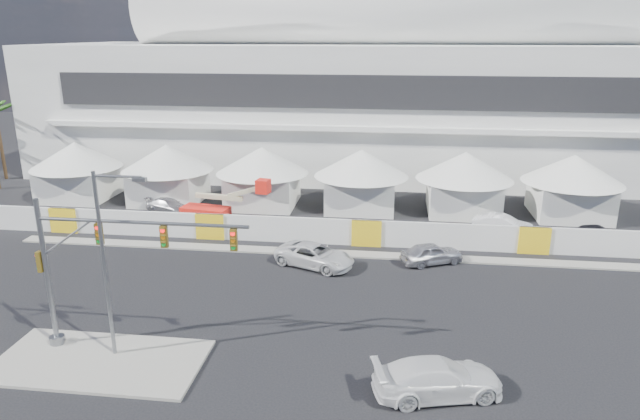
# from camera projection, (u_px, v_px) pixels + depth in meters

# --- Properties ---
(ground) EXTENTS (160.00, 160.00, 0.00)m
(ground) POSITION_uv_depth(u_px,v_px,m) (237.00, 339.00, 29.65)
(ground) COLOR black
(ground) RESTS_ON ground
(median_island) EXTENTS (10.00, 5.00, 0.15)m
(median_island) POSITION_uv_depth(u_px,v_px,m) (100.00, 361.00, 27.51)
(median_island) COLOR gray
(median_island) RESTS_ON ground
(far_curb) EXTENTS (80.00, 1.20, 0.12)m
(far_curb) POSITION_uv_depth(u_px,v_px,m) (569.00, 264.00, 39.05)
(far_curb) COLOR gray
(far_curb) RESTS_ON ground
(stadium) EXTENTS (80.00, 24.80, 21.98)m
(stadium) POSITION_uv_depth(u_px,v_px,m) (404.00, 85.00, 65.07)
(stadium) COLOR silver
(stadium) RESTS_ON ground
(tent_row) EXTENTS (53.40, 8.40, 5.40)m
(tent_row) POSITION_uv_depth(u_px,v_px,m) (311.00, 173.00, 51.37)
(tent_row) COLOR silver
(tent_row) RESTS_ON ground
(hoarding_fence) EXTENTS (70.00, 0.25, 2.00)m
(hoarding_fence) POSITION_uv_depth(u_px,v_px,m) (367.00, 233.00, 42.35)
(hoarding_fence) COLOR silver
(hoarding_fence) RESTS_ON ground
(sedan_silver) EXTENTS (3.32, 4.62, 1.46)m
(sedan_silver) POSITION_uv_depth(u_px,v_px,m) (432.00, 253.00, 39.18)
(sedan_silver) COLOR silver
(sedan_silver) RESTS_ON ground
(pickup_curb) EXTENTS (4.41, 6.04, 1.53)m
(pickup_curb) POSITION_uv_depth(u_px,v_px,m) (315.00, 255.00, 38.74)
(pickup_curb) COLOR silver
(pickup_curb) RESTS_ON ground
(pickup_near) EXTENTS (3.71, 6.11, 1.66)m
(pickup_near) POSITION_uv_depth(u_px,v_px,m) (438.00, 378.00, 24.88)
(pickup_near) COLOR white
(pickup_near) RESTS_ON ground
(lot_car_a) EXTENTS (2.95, 4.90, 1.53)m
(lot_car_a) POSITION_uv_depth(u_px,v_px,m) (503.00, 225.00, 44.84)
(lot_car_a) COLOR white
(lot_car_a) RESTS_ON ground
(lot_car_b) EXTENTS (2.86, 4.77, 1.52)m
(lot_car_b) POSITION_uv_depth(u_px,v_px,m) (597.00, 234.00, 42.81)
(lot_car_b) COLOR black
(lot_car_b) RESTS_ON ground
(lot_car_c) EXTENTS (3.26, 4.77, 1.28)m
(lot_car_c) POSITION_uv_depth(u_px,v_px,m) (169.00, 206.00, 50.18)
(lot_car_c) COLOR #B2B2B7
(lot_car_c) RESTS_ON ground
(traffic_mast) EXTENTS (10.61, 0.74, 7.65)m
(traffic_mast) POSITION_uv_depth(u_px,v_px,m) (88.00, 268.00, 27.45)
(traffic_mast) COLOR slate
(traffic_mast) RESTS_ON median_island
(streetlight_median) EXTENTS (2.55, 0.26, 9.21)m
(streetlight_median) POSITION_uv_depth(u_px,v_px,m) (108.00, 253.00, 26.50)
(streetlight_median) COLOR slate
(streetlight_median) RESTS_ON median_island
(boom_lift) EXTENTS (8.01, 2.42, 3.99)m
(boom_lift) POSITION_uv_depth(u_px,v_px,m) (214.00, 209.00, 47.85)
(boom_lift) COLOR red
(boom_lift) RESTS_ON ground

